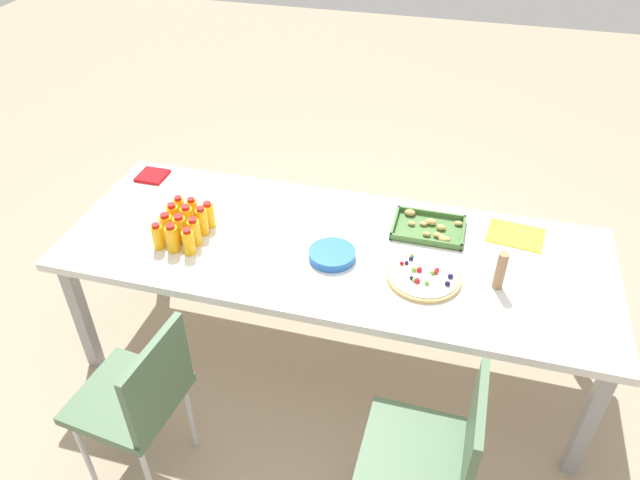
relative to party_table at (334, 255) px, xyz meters
The scene contains 22 objects.
ground_plane 0.67m from the party_table, ahead, with size 12.00×12.00×0.00m, color tan.
party_table is the anchor object (origin of this frame).
chair_near_left 1.06m from the party_table, 123.98° to the right, with size 0.44×0.44×0.83m.
chair_near_right 1.01m from the party_table, 53.99° to the right, with size 0.41×0.41×0.83m.
juice_bottle_0 0.82m from the party_table, 164.27° to the right, with size 0.05×0.05×0.13m.
juice_bottle_1 0.75m from the party_table, 162.72° to the right, with size 0.06×0.06×0.14m.
juice_bottle_2 0.68m from the party_table, 160.59° to the right, with size 0.05×0.05×0.14m.
juice_bottle_3 0.80m from the party_table, 169.76° to the right, with size 0.06×0.06×0.14m.
juice_bottle_4 0.73m from the party_table, 168.12° to the right, with size 0.06×0.06×0.15m.
juice_bottle_5 0.66m from the party_table, 166.64° to the right, with size 0.06×0.06×0.14m.
juice_bottle_6 0.79m from the party_table, behind, with size 0.06×0.06×0.14m.
juice_bottle_7 0.72m from the party_table, behind, with size 0.06×0.06×0.15m.
juice_bottle_8 0.65m from the party_table, behind, with size 0.05×0.05×0.15m.
juice_bottle_9 0.79m from the party_table, behind, with size 0.05×0.05×0.14m.
juice_bottle_10 0.72m from the party_table, behind, with size 0.05×0.05×0.14m.
juice_bottle_11 0.64m from the party_table, behind, with size 0.06×0.06×0.14m.
fruit_pizza 0.45m from the party_table, 15.79° to the right, with size 0.33×0.33×0.05m.
snack_tray 0.48m from the party_table, 30.00° to the left, with size 0.34×0.25×0.04m.
plate_stack 0.12m from the party_table, 82.27° to the right, with size 0.21×0.21×0.04m.
napkin_stack 1.17m from the party_table, 163.05° to the left, with size 0.15×0.15×0.02m, color red.
cardboard_tube 0.76m from the party_table, ahead, with size 0.04×0.04×0.18m, color #9E7A56.
paper_folder 0.87m from the party_table, 20.38° to the left, with size 0.26×0.20×0.01m, color yellow.
Camera 1 is at (0.50, -2.13, 2.43)m, focal length 33.31 mm.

